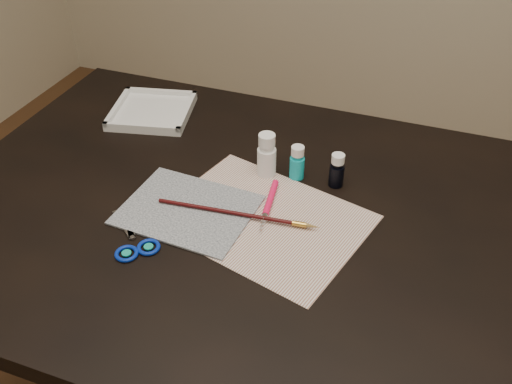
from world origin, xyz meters
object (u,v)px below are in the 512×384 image
(canvas, at_px, (188,210))
(palette_tray, at_px, (152,111))
(paper, at_px, (263,220))
(paint_bottle_white, at_px, (267,155))
(scissors, at_px, (127,234))
(paint_bottle_navy, at_px, (337,170))
(paint_bottle_cyan, at_px, (297,162))

(canvas, height_order, palette_tray, palette_tray)
(paper, relative_size, palette_tray, 1.99)
(paint_bottle_white, height_order, scissors, paint_bottle_white)
(paper, height_order, paint_bottle_navy, paint_bottle_navy)
(paint_bottle_navy, xyz_separation_m, scissors, (-0.33, -0.29, -0.03))
(canvas, height_order, scissors, scissors)
(canvas, xyz_separation_m, scissors, (-0.07, -0.10, 0.00))
(paint_bottle_white, bearing_deg, scissors, -122.98)
(paper, relative_size, scissors, 2.24)
(paper, relative_size, canvas, 1.50)
(canvas, bearing_deg, scissors, -125.76)
(paint_bottle_navy, distance_m, palette_tray, 0.52)
(paint_bottle_white, xyz_separation_m, palette_tray, (-0.35, 0.14, -0.04))
(paint_bottle_navy, bearing_deg, paper, -123.38)
(paint_bottle_navy, bearing_deg, paint_bottle_cyan, -178.69)
(paint_bottle_white, relative_size, scissors, 0.59)
(scissors, distance_m, palette_tray, 0.45)
(canvas, bearing_deg, paper, 9.91)
(paper, height_order, palette_tray, palette_tray)
(paper, xyz_separation_m, paint_bottle_white, (-0.04, 0.15, 0.05))
(scissors, xyz_separation_m, palette_tray, (-0.17, 0.42, 0.01))
(paint_bottle_navy, height_order, palette_tray, paint_bottle_navy)
(paper, xyz_separation_m, paint_bottle_navy, (0.10, 0.16, 0.04))
(paint_bottle_white, relative_size, paint_bottle_cyan, 1.28)
(paint_bottle_white, bearing_deg, canvas, -121.20)
(canvas, relative_size, scissors, 1.50)
(paper, bearing_deg, paint_bottle_cyan, 82.80)
(paper, height_order, canvas, canvas)
(paint_bottle_white, distance_m, paint_bottle_navy, 0.15)
(paint_bottle_white, bearing_deg, paper, -73.19)
(palette_tray, bearing_deg, scissors, -67.61)
(paper, bearing_deg, paint_bottle_navy, 56.62)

